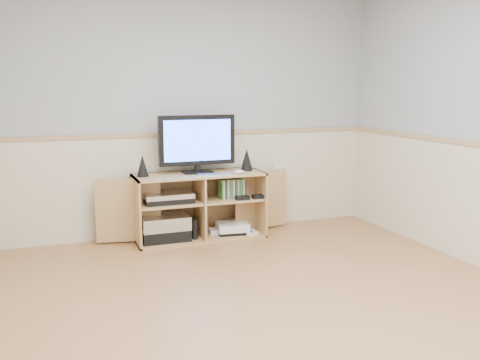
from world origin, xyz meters
name	(u,v)px	position (x,y,z in m)	size (l,w,h in m)	color
room	(265,131)	(-0.06, 0.12, 1.22)	(4.04, 4.54, 2.54)	tan
media_cabinet	(198,204)	(0.04, 2.04, 0.33)	(1.98, 0.48, 0.65)	tan
monitor	(197,142)	(0.04, 2.03, 0.96)	(0.76, 0.18, 0.57)	black
speaker_left	(143,166)	(-0.51, 2.00, 0.75)	(0.11, 0.11, 0.21)	black
speaker_right	(247,159)	(0.55, 2.00, 0.76)	(0.12, 0.12, 0.23)	black
keyboard	(214,175)	(0.15, 1.84, 0.66)	(0.32, 0.13, 0.01)	silver
mouse	(239,172)	(0.41, 1.84, 0.67)	(0.10, 0.06, 0.04)	white
av_components	(166,219)	(-0.30, 1.98, 0.22)	(0.53, 0.34, 0.47)	black
game_consoles	(231,228)	(0.37, 1.97, 0.07)	(0.46, 0.30, 0.11)	white
game_cases	(232,188)	(0.38, 1.96, 0.48)	(0.26, 0.14, 0.19)	#3F8C3F
wall_outlet	(278,170)	(1.00, 2.23, 0.60)	(0.12, 0.03, 0.12)	white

